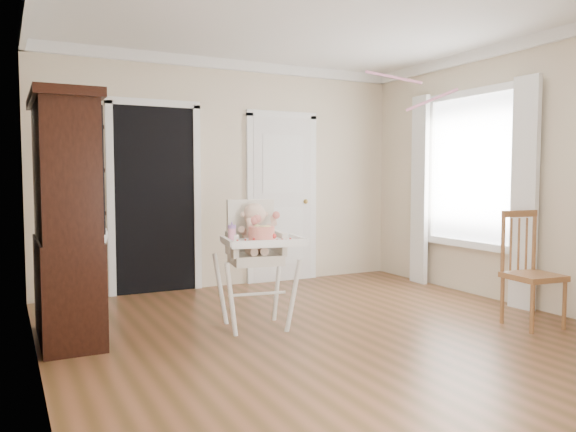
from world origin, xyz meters
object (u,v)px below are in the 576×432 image
sippy_cup (232,232)px  cake (262,234)px  china_cabinet (67,218)px  high_chair (256,248)px  dining_chair (531,273)px

sippy_cup → cake: bearing=-47.0°
cake → china_cabinet: bearing=153.6°
cake → high_chair: bearing=75.3°
high_chair → sippy_cup: high_chair is taller
cake → sippy_cup: 0.27m
cake → sippy_cup: bearing=133.0°
high_chair → dining_chair: 2.43m
cake → sippy_cup: sippy_cup is taller
high_chair → china_cabinet: china_cabinet is taller
cake → dining_chair: 2.41m
high_chair → sippy_cup: bearing=-147.7°
china_cabinet → sippy_cup: bearing=-22.3°
sippy_cup → dining_chair: 2.65m
china_cabinet → high_chair: bearing=-14.8°
dining_chair → china_cabinet: bearing=165.5°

